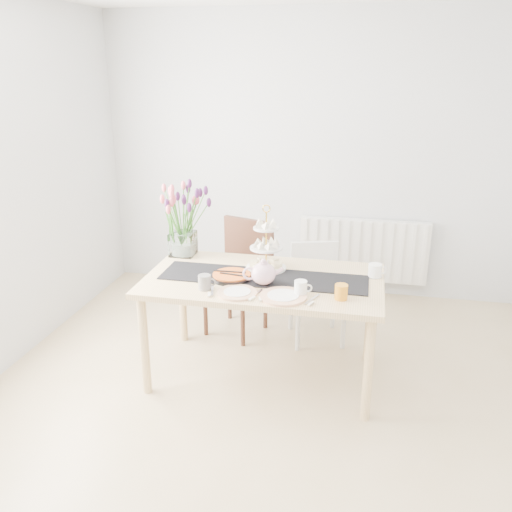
% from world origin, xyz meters
% --- Properties ---
extents(room_shell, '(4.50, 4.50, 4.50)m').
position_xyz_m(room_shell, '(0.00, 0.00, 1.30)').
color(room_shell, tan).
rests_on(room_shell, ground).
extents(radiator, '(1.20, 0.08, 0.60)m').
position_xyz_m(radiator, '(0.50, 2.19, 0.45)').
color(radiator, white).
rests_on(radiator, room_shell).
extents(dining_table, '(1.60, 0.90, 0.75)m').
position_xyz_m(dining_table, '(-0.14, 0.57, 0.67)').
color(dining_table, tan).
rests_on(dining_table, ground).
extents(chair_brown, '(0.58, 0.58, 0.93)m').
position_xyz_m(chair_brown, '(-0.47, 1.26, 0.54)').
color(chair_brown, '#3D2016').
rests_on(chair_brown, ground).
extents(chair_white, '(0.49, 0.49, 0.77)m').
position_xyz_m(chair_white, '(0.15, 1.26, 0.44)').
color(chair_white, silver).
rests_on(chair_white, ground).
extents(table_runner, '(1.40, 0.35, 0.01)m').
position_xyz_m(table_runner, '(-0.14, 0.57, 0.75)').
color(table_runner, black).
rests_on(table_runner, dining_table).
extents(tulip_vase, '(0.65, 0.65, 0.55)m').
position_xyz_m(tulip_vase, '(-0.83, 0.91, 1.11)').
color(tulip_vase, silver).
rests_on(tulip_vase, dining_table).
extents(cake_stand, '(0.28, 0.28, 0.42)m').
position_xyz_m(cake_stand, '(-0.16, 0.73, 0.87)').
color(cake_stand, gold).
rests_on(cake_stand, dining_table).
extents(teapot, '(0.30, 0.26, 0.17)m').
position_xyz_m(teapot, '(-0.12, 0.44, 0.83)').
color(teapot, silver).
rests_on(teapot, dining_table).
extents(cream_jug, '(0.10, 0.10, 0.09)m').
position_xyz_m(cream_jug, '(0.59, 0.74, 0.80)').
color(cream_jug, white).
rests_on(cream_jug, dining_table).
extents(tart_tin, '(0.29, 0.29, 0.03)m').
position_xyz_m(tart_tin, '(-0.35, 0.51, 0.77)').
color(tart_tin, black).
rests_on(tart_tin, dining_table).
extents(mug_grey, '(0.09, 0.09, 0.10)m').
position_xyz_m(mug_grey, '(-0.48, 0.30, 0.80)').
color(mug_grey, slate).
rests_on(mug_grey, dining_table).
extents(mug_white, '(0.10, 0.10, 0.10)m').
position_xyz_m(mug_white, '(0.14, 0.33, 0.80)').
color(mug_white, white).
rests_on(mug_white, dining_table).
extents(mug_orange, '(0.11, 0.11, 0.10)m').
position_xyz_m(mug_orange, '(0.39, 0.32, 0.80)').
color(mug_orange, orange).
rests_on(mug_orange, dining_table).
extents(plate_left, '(0.31, 0.31, 0.01)m').
position_xyz_m(plate_left, '(-0.26, 0.27, 0.76)').
color(plate_left, silver).
rests_on(plate_left, dining_table).
extents(plate_right, '(0.38, 0.38, 0.02)m').
position_xyz_m(plate_right, '(0.04, 0.27, 0.76)').
color(plate_right, silver).
rests_on(plate_right, dining_table).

